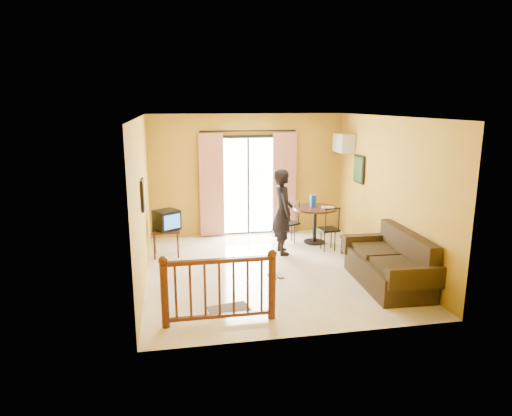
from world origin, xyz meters
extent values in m
plane|color=beige|center=(0.00, 0.00, 0.00)|extent=(5.00, 5.00, 0.00)
plane|color=white|center=(0.00, 0.00, 2.80)|extent=(5.00, 5.00, 0.00)
plane|color=#B78C23|center=(0.00, 2.50, 1.40)|extent=(4.50, 0.00, 4.50)
plane|color=#B78C23|center=(0.00, -2.50, 1.40)|extent=(4.50, 0.00, 4.50)
plane|color=#B78C23|center=(-2.25, 0.00, 1.40)|extent=(0.00, 5.00, 5.00)
plane|color=#B78C23|center=(2.25, 0.00, 1.40)|extent=(0.00, 5.00, 5.00)
cube|color=black|center=(0.00, 2.48, 1.15)|extent=(1.34, 0.03, 2.34)
cube|color=white|center=(0.00, 2.45, 1.15)|extent=(1.20, 0.04, 2.20)
cube|color=black|center=(0.00, 2.43, 1.15)|extent=(0.04, 0.02, 2.20)
cube|color=beige|center=(-0.85, 2.40, 1.20)|extent=(0.55, 0.08, 2.35)
cube|color=beige|center=(0.85, 2.40, 1.20)|extent=(0.55, 0.08, 2.35)
cylinder|color=black|center=(0.00, 2.40, 2.42)|extent=(2.20, 0.04, 0.04)
cube|color=black|center=(-1.90, 1.18, 0.53)|extent=(0.55, 0.46, 0.04)
cylinder|color=black|center=(-2.13, 1.00, 0.27)|extent=(0.04, 0.04, 0.53)
cylinder|color=black|center=(-1.67, 1.00, 0.27)|extent=(0.04, 0.04, 0.53)
cylinder|color=black|center=(-2.13, 1.37, 0.27)|extent=(0.04, 0.04, 0.53)
cylinder|color=black|center=(-1.67, 1.37, 0.27)|extent=(0.04, 0.04, 0.53)
cube|color=black|center=(-1.87, 1.18, 0.75)|extent=(0.58, 0.57, 0.40)
cube|color=#2975F7|center=(-1.76, 1.01, 0.75)|extent=(0.31, 0.20, 0.28)
cube|color=black|center=(-2.22, -0.20, 1.55)|extent=(0.04, 0.42, 0.52)
cube|color=#59564C|center=(-2.19, -0.20, 1.55)|extent=(0.01, 0.34, 0.44)
cylinder|color=black|center=(1.33, 1.50, 0.78)|extent=(0.97, 0.97, 0.04)
cylinder|color=black|center=(1.33, 1.50, 0.39)|extent=(0.08, 0.08, 0.78)
cylinder|color=black|center=(1.33, 1.50, 0.01)|extent=(0.47, 0.47, 0.03)
cylinder|color=#123EAD|center=(1.30, 1.56, 0.94)|extent=(0.14, 0.14, 0.26)
cube|color=silver|center=(1.57, 1.40, 0.81)|extent=(0.33, 0.28, 0.02)
cube|color=silver|center=(2.10, 1.95, 2.15)|extent=(0.30, 0.60, 0.40)
cube|color=gray|center=(1.95, 1.95, 2.15)|extent=(0.02, 0.56, 0.36)
cube|color=black|center=(2.22, 1.30, 1.65)|extent=(0.04, 0.50, 0.60)
cube|color=black|center=(2.19, 1.30, 1.65)|extent=(0.01, 0.42, 0.52)
cube|color=black|center=(1.85, 0.28, 0.36)|extent=(0.47, 0.85, 0.04)
cube|color=black|center=(1.85, 0.28, 0.11)|extent=(0.43, 0.81, 0.03)
cube|color=black|center=(1.66, -0.09, 0.18)|extent=(0.05, 0.05, 0.36)
cube|color=black|center=(2.04, -0.09, 0.18)|extent=(0.05, 0.05, 0.36)
cube|color=black|center=(1.66, 0.66, 0.18)|extent=(0.05, 0.05, 0.36)
cube|color=black|center=(2.04, 0.66, 0.18)|extent=(0.05, 0.05, 0.36)
imported|color=brown|center=(1.85, 0.42, 0.41)|extent=(0.23, 0.23, 0.06)
cube|color=#2F2212|center=(1.80, -1.06, 0.22)|extent=(0.96, 1.82, 0.45)
cube|color=#2F2212|center=(2.14, -1.06, 0.62)|extent=(0.27, 1.80, 0.62)
cube|color=#2F2212|center=(1.80, -1.93, 0.47)|extent=(0.90, 0.21, 0.34)
cube|color=#2F2212|center=(1.80, -0.19, 0.47)|extent=(0.90, 0.21, 0.34)
cube|color=#2F2212|center=(1.74, -1.45, 0.48)|extent=(0.64, 0.75, 0.11)
cube|color=#2F2212|center=(1.74, -0.67, 0.48)|extent=(0.64, 0.75, 0.11)
imported|color=black|center=(0.46, 0.94, 0.87)|extent=(0.43, 0.65, 1.75)
cylinder|color=#471E0F|center=(-1.90, -1.90, 0.46)|extent=(0.11, 0.11, 0.92)
cylinder|color=#471E0F|center=(-0.40, -1.90, 0.46)|extent=(0.11, 0.11, 0.92)
sphere|color=#471E0F|center=(-1.90, -1.90, 0.97)|extent=(0.13, 0.13, 0.13)
sphere|color=#471E0F|center=(-0.40, -1.90, 0.97)|extent=(0.13, 0.13, 0.13)
cube|color=#471E0F|center=(-1.15, -1.90, 0.92)|extent=(1.55, 0.08, 0.06)
cube|color=#471E0F|center=(-1.15, -1.90, 0.10)|extent=(1.55, 0.06, 0.05)
cube|color=#544B43|center=(-0.97, -1.53, 0.01)|extent=(0.67, 0.51, 0.02)
cube|color=brown|center=(-0.05, -0.35, 0.01)|extent=(0.13, 0.26, 0.03)
cube|color=brown|center=(0.09, -0.35, 0.01)|extent=(0.13, 0.26, 0.03)
camera|label=1|loc=(-1.74, -7.82, 3.03)|focal=32.00mm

